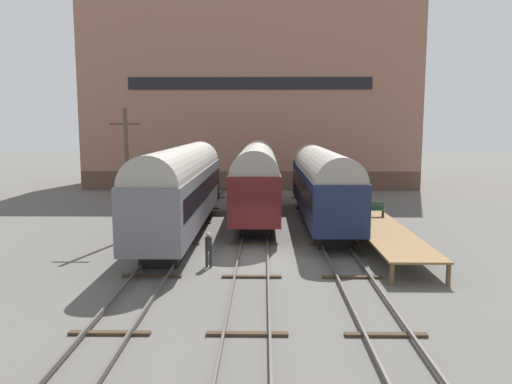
{
  "coord_description": "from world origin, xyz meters",
  "views": [
    {
      "loc": [
        0.52,
        -23.97,
        6.58
      ],
      "look_at": [
        0.0,
        8.66,
        2.2
      ],
      "focal_mm": 35.0,
      "sensor_mm": 36.0,
      "label": 1
    }
  ],
  "objects": [
    {
      "name": "bench",
      "position": [
        7.22,
        6.31,
        1.5
      ],
      "size": [
        1.4,
        0.4,
        0.91
      ],
      "color": "#2D4C33",
      "rests_on": "station_platform"
    },
    {
      "name": "ground_plane",
      "position": [
        0.0,
        0.0,
        0.0
      ],
      "size": [
        200.0,
        200.0,
        0.0
      ],
      "primitive_type": "plane",
      "color": "#56544F"
    },
    {
      "name": "train_car_maroon",
      "position": [
        0.0,
        11.93,
        2.99
      ],
      "size": [
        2.97,
        18.99,
        5.23
      ],
      "color": "black",
      "rests_on": "ground"
    },
    {
      "name": "train_car_navy",
      "position": [
        4.36,
        8.74,
        2.87
      ],
      "size": [
        2.86,
        17.28,
        5.02
      ],
      "color": "black",
      "rests_on": "ground"
    },
    {
      "name": "track_right",
      "position": [
        4.36,
        0.0,
        0.14
      ],
      "size": [
        2.6,
        60.0,
        0.26
      ],
      "color": "#4C4742",
      "rests_on": "ground"
    },
    {
      "name": "station_platform",
      "position": [
        6.99,
        3.83,
        0.94
      ],
      "size": [
        2.63,
        15.78,
        1.01
      ],
      "color": "brown",
      "rests_on": "ground"
    },
    {
      "name": "warehouse_building",
      "position": [
        -0.89,
        33.1,
        9.72
      ],
      "size": [
        34.51,
        13.7,
        19.43
      ],
      "color": "brown",
      "rests_on": "ground"
    },
    {
      "name": "track_left",
      "position": [
        -4.36,
        0.0,
        0.14
      ],
      "size": [
        2.6,
        60.0,
        0.26
      ],
      "color": "#4C4742",
      "rests_on": "ground"
    },
    {
      "name": "utility_pole",
      "position": [
        -7.34,
        4.45,
        3.94
      ],
      "size": [
        1.8,
        0.24,
        7.56
      ],
      "color": "#473828",
      "rests_on": "ground"
    },
    {
      "name": "train_car_grey",
      "position": [
        -4.36,
        5.31,
        3.06
      ],
      "size": [
        2.89,
        18.0,
        5.34
      ],
      "color": "black",
      "rests_on": "ground"
    },
    {
      "name": "person_worker",
      "position": [
        -2.05,
        -1.37,
        0.99
      ],
      "size": [
        0.32,
        0.32,
        1.65
      ],
      "color": "#282833",
      "rests_on": "ground"
    },
    {
      "name": "track_middle",
      "position": [
        0.0,
        0.0,
        0.14
      ],
      "size": [
        2.6,
        60.0,
        0.26
      ],
      "color": "#4C4742",
      "rests_on": "ground"
    }
  ]
}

